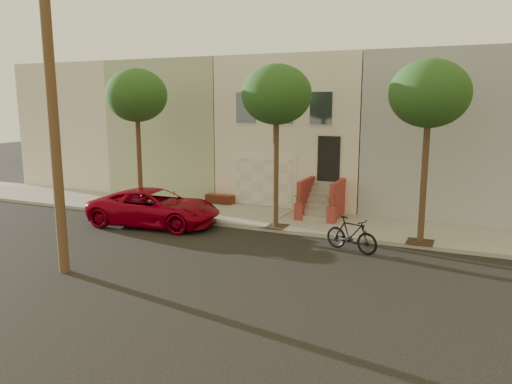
% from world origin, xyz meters
% --- Properties ---
extents(ground, '(90.00, 90.00, 0.00)m').
position_xyz_m(ground, '(0.00, 0.00, 0.00)').
color(ground, black).
rests_on(ground, ground).
extents(sidewalk, '(40.00, 3.70, 0.15)m').
position_xyz_m(sidewalk, '(0.00, 5.35, 0.07)').
color(sidewalk, gray).
rests_on(sidewalk, ground).
extents(house_row, '(33.10, 11.70, 7.00)m').
position_xyz_m(house_row, '(0.00, 11.19, 3.64)').
color(house_row, beige).
rests_on(house_row, sidewalk).
extents(tree_left, '(2.70, 2.57, 6.30)m').
position_xyz_m(tree_left, '(-5.50, 3.90, 5.26)').
color(tree_left, '#2D2116').
rests_on(tree_left, sidewalk).
extents(tree_mid, '(2.70, 2.57, 6.30)m').
position_xyz_m(tree_mid, '(1.00, 3.90, 5.26)').
color(tree_mid, '#2D2116').
rests_on(tree_mid, sidewalk).
extents(tree_right, '(2.70, 2.57, 6.30)m').
position_xyz_m(tree_right, '(6.50, 3.90, 5.26)').
color(tree_right, '#2D2116').
rests_on(tree_right, sidewalk).
extents(utility_pole, '(23.60, 1.22, 10.00)m').
position_xyz_m(utility_pole, '(8.00, -3.20, 5.19)').
color(utility_pole, '#453420').
rests_on(utility_pole, ground).
extents(pickup_truck, '(5.65, 3.12, 1.50)m').
position_xyz_m(pickup_truck, '(-3.84, 2.61, 0.75)').
color(pickup_truck, maroon).
rests_on(pickup_truck, ground).
extents(motorcycle, '(2.05, 1.15, 1.18)m').
position_xyz_m(motorcycle, '(4.40, 2.31, 0.59)').
color(motorcycle, black).
rests_on(motorcycle, ground).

